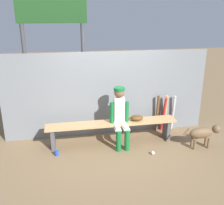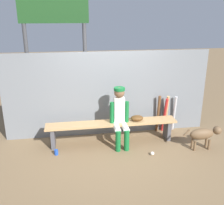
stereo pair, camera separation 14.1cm
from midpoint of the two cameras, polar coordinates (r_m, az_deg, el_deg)
name	(u,v)px [view 2 (the right image)]	position (r m, az deg, el deg)	size (l,w,h in m)	color
ground_plane	(112,142)	(5.79, 0.71, -8.80)	(30.00, 30.00, 0.00)	brown
chainlink_fence	(108,94)	(5.88, -0.09, 1.85)	(4.65, 0.03, 1.93)	slate
dugout_bench	(112,127)	(5.62, 0.72, -5.33)	(2.83, 0.36, 0.49)	tan
player_seated	(120,115)	(5.43, 2.55, -2.80)	(0.41, 0.55, 1.26)	silver
baseball_glove	(137,118)	(5.67, 6.24, -3.44)	(0.28, 0.20, 0.12)	#593819
bat_wood_dark	(158,114)	(6.23, 10.77, -2.46)	(0.06, 0.06, 0.91)	brown
bat_aluminum_red	(164,115)	(6.27, 12.13, -2.71)	(0.06, 0.06, 0.85)	#B22323
bat_wood_tan	(166,113)	(6.31, 12.52, -2.34)	(0.06, 0.06, 0.90)	tan
bat_aluminum_silver	(174,113)	(6.41, 14.16, -2.31)	(0.06, 0.06, 0.87)	#B7B7BC
baseball	(152,153)	(5.37, 9.64, -11.03)	(0.07, 0.07, 0.07)	white
cup_on_ground	(56,152)	(5.41, -11.45, -10.70)	(0.08, 0.08, 0.11)	#1E47AD
cup_on_bench	(120,120)	(5.58, 2.55, -3.77)	(0.08, 0.08, 0.11)	silver
scoreboard	(56,20)	(6.67, -11.55, 17.33)	(1.95, 0.27, 3.69)	#3F3F42
dog	(204,134)	(5.76, 20.34, -6.52)	(0.84, 0.20, 0.49)	brown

